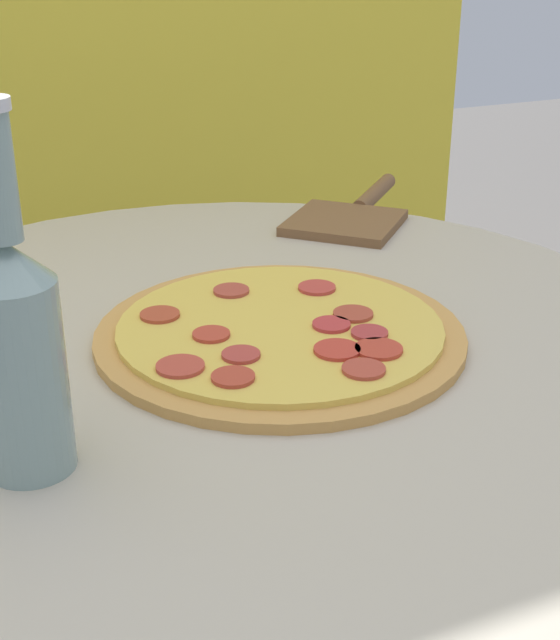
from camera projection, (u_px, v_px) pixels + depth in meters
table at (235, 511)px, 0.93m from camera, size 0.90×0.90×0.71m
fence_panel at (50, 72)px, 1.44m from camera, size 1.56×0.04×1.69m
pizza at (280, 332)px, 0.84m from camera, size 0.35×0.35×0.02m
beer_bottle at (17, 344)px, 0.61m from camera, size 0.06×0.06×0.26m
pizza_paddle at (352, 215)px, 1.18m from camera, size 0.26×0.26×0.02m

